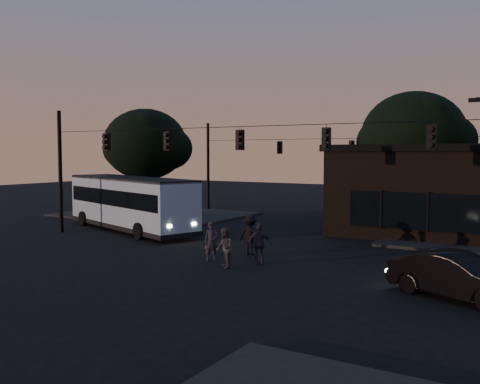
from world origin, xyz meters
The scene contains 13 objects.
ground centered at (0.00, 0.00, 0.00)m, with size 120.00×120.00×0.00m, color black.
sidewalk_far_left centered at (-14.00, 14.00, 0.07)m, with size 14.00×10.00×0.15m, color black.
building centered at (9.00, 15.97, 2.71)m, with size 15.40×10.41×5.40m.
tree_behind centered at (4.00, 22.00, 6.19)m, with size 7.60×7.60×9.43m.
tree_left centered at (-14.00, 13.00, 5.57)m, with size 6.40×6.40×8.30m.
signal_rig_near centered at (0.00, 4.00, 4.45)m, with size 26.24×0.30×7.50m.
signal_rig_far centered at (0.00, 20.00, 4.20)m, with size 26.24×0.30×7.50m.
bus centered at (-9.85, 6.77, 1.90)m, with size 12.25×6.57×3.38m.
car centered at (10.73, 0.50, 0.78)m, with size 1.65×4.74×1.56m, color black.
pedestrian_a centered at (-0.04, 1.54, 0.89)m, with size 0.65×0.43×1.78m, color #25222A.
pedestrian_b centered at (1.33, 0.54, 0.87)m, with size 0.85×0.66×1.74m, color #3A3635.
pedestrian_c centered at (2.23, 2.00, 0.92)m, with size 1.08×0.45×1.84m, color #2D272F.
pedestrian_d centered at (0.76, 3.71, 0.97)m, with size 1.25×0.72×1.93m, color black.
Camera 1 is at (13.62, -18.38, 4.92)m, focal length 40.00 mm.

